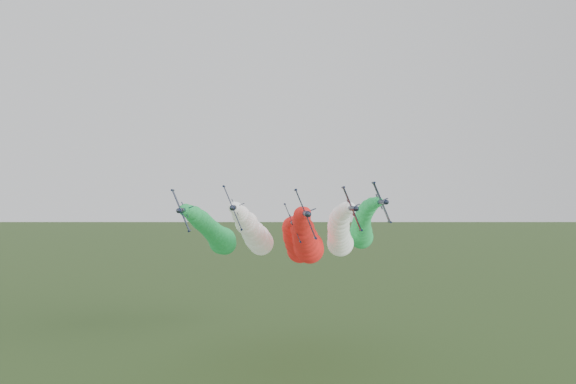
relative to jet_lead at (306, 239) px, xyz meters
name	(u,v)px	position (x,y,z in m)	size (l,w,h in m)	color
jet_lead	(306,239)	(0.00, 0.00, 0.00)	(10.46, 59.79, 18.06)	black
jet_inner_left	(253,232)	(-12.35, 10.71, 0.90)	(10.23, 59.56, 17.83)	black
jet_inner_right	(340,232)	(9.19, 9.79, 0.91)	(10.46, 59.79, 18.06)	black
jet_outer_left	(214,233)	(-22.57, 16.38, 0.42)	(10.08, 59.38, 17.65)	black
jet_outer_right	(362,226)	(16.48, 18.70, 1.90)	(10.27, 59.60, 17.87)	black
jet_trail	(296,241)	(-0.87, 24.55, -2.31)	(10.68, 60.01, 18.28)	black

